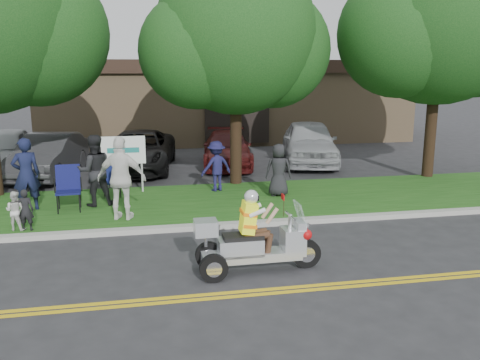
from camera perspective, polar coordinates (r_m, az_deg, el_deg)
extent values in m
plane|color=#28282B|center=(9.26, 4.79, -10.92)|extent=(120.00, 120.00, 0.00)
cube|color=gold|center=(8.75, 5.84, -12.36)|extent=(60.00, 0.10, 0.01)
cube|color=gold|center=(8.89, 5.54, -11.93)|extent=(60.00, 0.10, 0.01)
cube|color=#A8A89E|center=(12.02, 0.84, -4.97)|extent=(60.00, 0.25, 0.12)
cube|color=#184813|center=(14.05, -0.97, -2.39)|extent=(60.00, 4.00, 0.10)
cube|color=#9E7F5B|center=(27.56, -1.93, 9.10)|extent=(18.00, 8.00, 4.00)
cube|color=black|center=(23.52, -0.35, 12.64)|extent=(18.00, 0.30, 0.60)
sphere|color=#113E14|center=(15.73, -22.00, 15.02)|extent=(4.05, 4.05, 4.05)
cylinder|color=#332114|center=(15.70, -0.47, 6.80)|extent=(0.36, 0.36, 4.20)
sphere|color=#113E14|center=(15.65, -0.49, 16.13)|extent=(4.80, 4.80, 4.80)
sphere|color=#113E14|center=(16.19, 3.63, 14.40)|extent=(3.60, 3.60, 3.60)
sphere|color=#113E14|center=(15.26, -4.92, 14.20)|extent=(3.36, 3.36, 3.36)
cylinder|color=#332114|center=(17.87, 20.80, 7.60)|extent=(0.36, 0.36, 4.76)
sphere|color=#113E14|center=(17.89, 21.55, 16.84)|extent=(5.60, 5.60, 5.60)
sphere|color=#113E14|center=(18.87, 24.64, 14.76)|extent=(4.20, 4.20, 4.20)
sphere|color=#113E14|center=(16.98, 17.62, 15.37)|extent=(3.92, 3.92, 3.92)
cylinder|color=silver|center=(15.13, -14.71, 0.21)|extent=(0.06, 0.06, 1.10)
cylinder|color=silver|center=(15.09, -10.93, 0.37)|extent=(0.06, 0.06, 1.10)
cube|color=white|center=(14.95, -12.97, 3.29)|extent=(1.25, 0.06, 0.80)
cylinder|color=black|center=(9.68, 7.46, -8.20)|extent=(0.54, 0.13, 0.54)
cylinder|color=black|center=(9.00, -2.97, -9.88)|extent=(0.50, 0.14, 0.50)
cylinder|color=black|center=(9.59, -3.53, -8.42)|extent=(0.50, 0.14, 0.50)
cube|color=silver|center=(9.41, 1.68, -8.47)|extent=(1.71, 0.42, 0.16)
cube|color=silver|center=(9.29, 0.05, -7.51)|extent=(0.81, 0.42, 0.32)
cube|color=black|center=(9.24, 0.33, -6.39)|extent=(0.72, 0.38, 0.09)
cube|color=silver|center=(9.51, 5.95, -6.81)|extent=(0.41, 0.43, 0.50)
cube|color=silver|center=(9.39, 6.76, -3.75)|extent=(0.17, 0.41, 0.44)
cube|color=silver|center=(9.06, -3.88, -5.35)|extent=(0.41, 0.38, 0.27)
sphere|color=#B20C0F|center=(9.40, 7.41, -6.03)|extent=(0.20, 0.20, 0.20)
cube|color=#ECF91A|center=(9.15, 0.94, -4.21)|extent=(0.31, 0.36, 0.59)
sphere|color=silver|center=(9.05, 1.28, -1.90)|extent=(0.26, 0.26, 0.26)
cylinder|color=black|center=(13.38, -19.81, -2.63)|extent=(0.03, 0.03, 0.48)
cylinder|color=black|center=(13.34, -17.57, -2.51)|extent=(0.03, 0.03, 0.48)
cylinder|color=black|center=(13.84, -19.67, -2.12)|extent=(0.03, 0.03, 0.48)
cylinder|color=black|center=(13.81, -17.50, -2.00)|extent=(0.03, 0.03, 0.48)
cube|color=#10134C|center=(13.53, -18.71, -1.28)|extent=(0.64, 0.59, 0.04)
cube|color=#10134C|center=(13.72, -18.75, 0.31)|extent=(0.61, 0.22, 0.65)
cylinder|color=black|center=(14.58, -14.97, -1.25)|extent=(0.03, 0.03, 0.40)
cylinder|color=black|center=(14.58, -13.27, -1.16)|extent=(0.03, 0.03, 0.40)
cylinder|color=black|center=(14.97, -14.95, -0.90)|extent=(0.03, 0.03, 0.40)
cylinder|color=black|center=(14.96, -13.30, -0.81)|extent=(0.03, 0.03, 0.40)
cube|color=#0F1749|center=(14.73, -14.17, -0.25)|extent=(0.52, 0.48, 0.04)
cube|color=#0F1749|center=(14.88, -14.22, 0.95)|extent=(0.50, 0.17, 0.54)
imported|color=#141938|center=(13.91, -22.89, 0.60)|extent=(0.79, 0.65, 1.86)
imported|color=black|center=(13.77, -16.01, 1.03)|extent=(1.03, 0.88, 1.88)
imported|color=white|center=(12.34, -13.15, 0.17)|extent=(1.26, 0.79, 2.00)
imported|color=#1A1947|center=(14.90, -2.68, 1.58)|extent=(1.08, 0.85, 1.48)
imported|color=black|center=(14.32, 4.36, 1.15)|extent=(0.81, 0.62, 1.49)
imported|color=black|center=(12.26, -22.93, -3.11)|extent=(0.37, 0.27, 0.95)
imported|color=silver|center=(12.40, -23.93, -3.17)|extent=(0.52, 0.45, 0.89)
imported|color=#A8ABAF|center=(19.39, -25.10, 2.88)|extent=(2.04, 4.81, 1.62)
imported|color=#2E2E30|center=(18.48, -20.67, 2.58)|extent=(2.29, 4.63, 1.46)
imported|color=black|center=(18.77, -11.33, 3.23)|extent=(3.02, 5.37, 1.42)
imported|color=#43100F|center=(19.27, -1.45, 3.50)|extent=(2.36, 4.59, 1.27)
imported|color=#A1A3A8|center=(19.89, 7.77, 4.24)|extent=(3.05, 5.21, 1.66)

